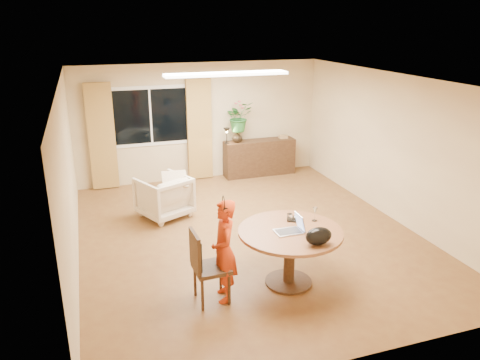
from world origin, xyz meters
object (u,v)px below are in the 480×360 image
Objects in this scene: child at (224,251)px; armchair at (164,196)px; sideboard at (259,158)px; dining_chair at (211,266)px; dining_table at (290,242)px.

child is 1.61× the size of armchair.
child reaches higher than armchair.
armchair is 3.08m from sideboard.
dining_chair is at bearing -81.50° from child.
dining_table is 0.95m from child.
dining_table is 0.85× the size of sideboard.
dining_chair is at bearing -117.31° from sideboard.
dining_chair is 0.73× the size of child.
dining_chair is 0.25m from child.
child is 5.21m from sideboard.
dining_chair is 1.17× the size of armchair.
dining_chair is 5.28m from sideboard.
armchair is at bearing 90.15° from dining_chair.
dining_table is at bearing 101.51° from child.
sideboard is at bearing 60.71° from dining_chair.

